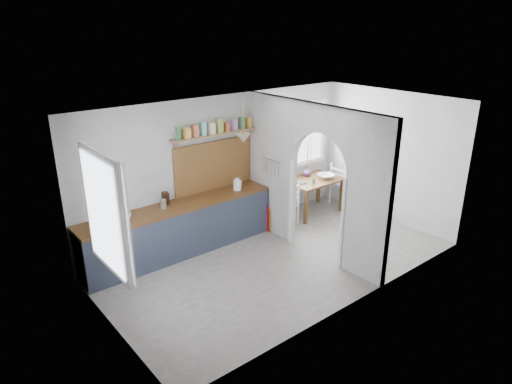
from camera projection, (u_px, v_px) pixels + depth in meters
floor at (279, 260)px, 7.75m from camera, size 5.80×3.20×0.01m
ceiling at (282, 107)px, 6.83m from camera, size 5.80×3.20×0.01m
walls at (280, 189)px, 7.29m from camera, size 5.81×3.21×2.60m
partition at (309, 170)px, 7.69m from camera, size 0.12×3.20×2.60m
kitchen_window at (103, 214)px, 5.47m from camera, size 0.10×1.16×1.50m
nook_window at (295, 136)px, 9.38m from camera, size 1.76×0.10×1.30m
counter at (179, 228)px, 7.88m from camera, size 3.50×0.60×0.90m
sink at (104, 226)px, 6.94m from camera, size 0.40×0.40×0.02m
backsplash at (214, 165)px, 8.30m from camera, size 1.65×0.03×0.90m
shelf at (215, 131)px, 8.00m from camera, size 1.75×0.20×0.21m
pendant_lamp at (243, 138)px, 8.01m from camera, size 0.26×0.26×0.16m
utensil_rail at (272, 160)px, 8.25m from camera, size 0.02×0.50×0.02m
dining_table at (313, 196)px, 9.58m from camera, size 1.18×0.79×0.74m
chair_left at (285, 203)px, 8.98m from camera, size 0.44×0.44×0.89m
chair_right at (343, 183)px, 10.00m from camera, size 0.44×0.44×0.95m
kettle at (237, 184)px, 8.35m from camera, size 0.22×0.20×0.22m
mug_a at (116, 218)px, 7.04m from camera, size 0.14×0.14×0.12m
mug_b at (127, 215)px, 7.17m from camera, size 0.17×0.17×0.11m
knife_block at (166, 198)px, 7.71m from camera, size 0.12×0.15×0.21m
jar at (163, 204)px, 7.53m from camera, size 0.10×0.10×0.16m
towel_magenta at (267, 218)px, 8.72m from camera, size 0.02×0.03×0.55m
towel_orange at (269, 221)px, 8.68m from camera, size 0.02×0.03×0.48m
bowl at (326, 176)px, 9.51m from camera, size 0.42×0.42×0.08m
table_cup at (313, 180)px, 9.25m from camera, size 0.11×0.11×0.09m
plate at (302, 182)px, 9.25m from camera, size 0.26×0.26×0.02m
vase at (307, 172)px, 9.63m from camera, size 0.21×0.21×0.19m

